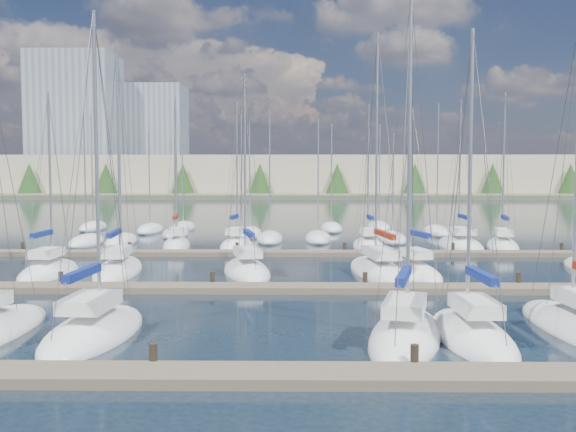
{
  "coord_description": "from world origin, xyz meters",
  "views": [
    {
      "loc": [
        0.37,
        -16.34,
        6.12
      ],
      "look_at": [
        0.0,
        14.0,
        4.0
      ],
      "focal_mm": 40.0,
      "sensor_mm": 36.0,
      "label": 1
    }
  ],
  "objects_px": {
    "sailboat_n": "(176,245)",
    "sailboat_k": "(379,271)",
    "sailboat_r": "(503,246)",
    "sailboat_h": "(49,272)",
    "sailboat_o": "(236,245)",
    "sailboat_i": "(118,270)",
    "sailboat_d": "(405,335)",
    "sailboat_e": "(472,335)",
    "sailboat_p": "(369,245)",
    "sailboat_q": "(460,245)",
    "sailboat_l": "(414,272)",
    "sailboat_c": "(94,331)",
    "sailboat_j": "(247,271)"
  },
  "relations": [
    {
      "from": "sailboat_n",
      "to": "sailboat_k",
      "type": "bearing_deg",
      "value": -49.57
    },
    {
      "from": "sailboat_r",
      "to": "sailboat_n",
      "type": "xyz_separation_m",
      "value": [
        -26.13,
        0.49,
        0.01
      ]
    },
    {
      "from": "sailboat_r",
      "to": "sailboat_h",
      "type": "height_order",
      "value": "sailboat_r"
    },
    {
      "from": "sailboat_k",
      "to": "sailboat_n",
      "type": "distance_m",
      "value": 19.88
    },
    {
      "from": "sailboat_h",
      "to": "sailboat_k",
      "type": "relative_size",
      "value": 0.76
    },
    {
      "from": "sailboat_h",
      "to": "sailboat_o",
      "type": "distance_m",
      "value": 17.03
    },
    {
      "from": "sailboat_h",
      "to": "sailboat_i",
      "type": "bearing_deg",
      "value": 11.5
    },
    {
      "from": "sailboat_r",
      "to": "sailboat_d",
      "type": "height_order",
      "value": "sailboat_d"
    },
    {
      "from": "sailboat_r",
      "to": "sailboat_n",
      "type": "bearing_deg",
      "value": -169.77
    },
    {
      "from": "sailboat_r",
      "to": "sailboat_e",
      "type": "height_order",
      "value": "sailboat_r"
    },
    {
      "from": "sailboat_o",
      "to": "sailboat_i",
      "type": "distance_m",
      "value": 14.46
    },
    {
      "from": "sailboat_o",
      "to": "sailboat_p",
      "type": "relative_size",
      "value": 1.02
    },
    {
      "from": "sailboat_q",
      "to": "sailboat_d",
      "type": "bearing_deg",
      "value": -106.41
    },
    {
      "from": "sailboat_l",
      "to": "sailboat_c",
      "type": "height_order",
      "value": "sailboat_c"
    },
    {
      "from": "sailboat_l",
      "to": "sailboat_e",
      "type": "xyz_separation_m",
      "value": [
        -0.56,
        -14.6,
        0.0
      ]
    },
    {
      "from": "sailboat_k",
      "to": "sailboat_d",
      "type": "bearing_deg",
      "value": -100.35
    },
    {
      "from": "sailboat_c",
      "to": "sailboat_k",
      "type": "relative_size",
      "value": 0.85
    },
    {
      "from": "sailboat_n",
      "to": "sailboat_r",
      "type": "bearing_deg",
      "value": -7.91
    },
    {
      "from": "sailboat_l",
      "to": "sailboat_r",
      "type": "bearing_deg",
      "value": 42.47
    },
    {
      "from": "sailboat_l",
      "to": "sailboat_n",
      "type": "height_order",
      "value": "sailboat_n"
    },
    {
      "from": "sailboat_c",
      "to": "sailboat_e",
      "type": "xyz_separation_m",
      "value": [
        13.9,
        -0.42,
        0.0
      ]
    },
    {
      "from": "sailboat_i",
      "to": "sailboat_c",
      "type": "bearing_deg",
      "value": -83.13
    },
    {
      "from": "sailboat_e",
      "to": "sailboat_i",
      "type": "height_order",
      "value": "sailboat_i"
    },
    {
      "from": "sailboat_e",
      "to": "sailboat_r",
      "type": "bearing_deg",
      "value": 68.72
    },
    {
      "from": "sailboat_c",
      "to": "sailboat_i",
      "type": "bearing_deg",
      "value": 105.48
    },
    {
      "from": "sailboat_r",
      "to": "sailboat_d",
      "type": "relative_size",
      "value": 0.99
    },
    {
      "from": "sailboat_r",
      "to": "sailboat_k",
      "type": "xyz_separation_m",
      "value": [
        -11.52,
        -13.0,
        -0.01
      ]
    },
    {
      "from": "sailboat_l",
      "to": "sailboat_h",
      "type": "distance_m",
      "value": 21.58
    },
    {
      "from": "sailboat_r",
      "to": "sailboat_i",
      "type": "relative_size",
      "value": 0.91
    },
    {
      "from": "sailboat_n",
      "to": "sailboat_c",
      "type": "bearing_deg",
      "value": -92.46
    },
    {
      "from": "sailboat_r",
      "to": "sailboat_c",
      "type": "bearing_deg",
      "value": -119.8
    },
    {
      "from": "sailboat_j",
      "to": "sailboat_c",
      "type": "relative_size",
      "value": 0.99
    },
    {
      "from": "sailboat_q",
      "to": "sailboat_c",
      "type": "xyz_separation_m",
      "value": [
        -20.86,
        -28.46,
        0.01
      ]
    },
    {
      "from": "sailboat_k",
      "to": "sailboat_i",
      "type": "xyz_separation_m",
      "value": [
        -15.64,
        0.26,
        0.01
      ]
    },
    {
      "from": "sailboat_c",
      "to": "sailboat_l",
      "type": "bearing_deg",
      "value": 47.74
    },
    {
      "from": "sailboat_j",
      "to": "sailboat_h",
      "type": "xyz_separation_m",
      "value": [
        -11.69,
        -0.59,
        -0.0
      ]
    },
    {
      "from": "sailboat_o",
      "to": "sailboat_d",
      "type": "bearing_deg",
      "value": -67.48
    },
    {
      "from": "sailboat_j",
      "to": "sailboat_c",
      "type": "xyz_separation_m",
      "value": [
        -4.57,
        -14.62,
        -0.0
      ]
    },
    {
      "from": "sailboat_i",
      "to": "sailboat_n",
      "type": "bearing_deg",
      "value": 80.21
    },
    {
      "from": "sailboat_c",
      "to": "sailboat_i",
      "type": "xyz_separation_m",
      "value": [
        -3.18,
        14.75,
        0.01
      ]
    },
    {
      "from": "sailboat_j",
      "to": "sailboat_e",
      "type": "bearing_deg",
      "value": -70.41
    },
    {
      "from": "sailboat_l",
      "to": "sailboat_n",
      "type": "relative_size",
      "value": 0.83
    },
    {
      "from": "sailboat_r",
      "to": "sailboat_k",
      "type": "relative_size",
      "value": 0.87
    },
    {
      "from": "sailboat_n",
      "to": "sailboat_o",
      "type": "relative_size",
      "value": 1.03
    },
    {
      "from": "sailboat_k",
      "to": "sailboat_o",
      "type": "height_order",
      "value": "sailboat_k"
    },
    {
      "from": "sailboat_l",
      "to": "sailboat_o",
      "type": "xyz_separation_m",
      "value": [
        -11.76,
        13.77,
        0.01
      ]
    },
    {
      "from": "sailboat_l",
      "to": "sailboat_i",
      "type": "xyz_separation_m",
      "value": [
        -17.64,
        0.57,
        0.01
      ]
    },
    {
      "from": "sailboat_k",
      "to": "sailboat_j",
      "type": "bearing_deg",
      "value": 172.33
    },
    {
      "from": "sailboat_k",
      "to": "sailboat_i",
      "type": "distance_m",
      "value": 15.64
    },
    {
      "from": "sailboat_l",
      "to": "sailboat_c",
      "type": "bearing_deg",
      "value": -147.51
    }
  ]
}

